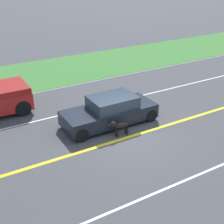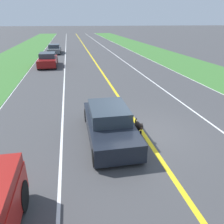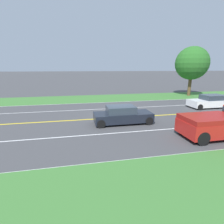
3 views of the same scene
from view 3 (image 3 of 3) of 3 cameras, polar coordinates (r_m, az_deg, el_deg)
name	(u,v)px [view 3 (image 3 of 3)]	position (r m, az deg, el deg)	size (l,w,h in m)	color
ground_plane	(118,118)	(15.01, 1.83, -1.88)	(400.00, 400.00, 0.00)	#424244
centre_divider_line	(118,118)	(15.01, 1.83, -1.87)	(0.18, 160.00, 0.01)	yellow
lane_edge_line_right	(152,158)	(8.84, 12.82, -14.29)	(0.14, 160.00, 0.01)	white
lane_edge_line_left	(104,102)	(21.69, -2.49, 3.18)	(0.14, 160.00, 0.01)	white
lane_dash_same_dir	(130,132)	(11.81, 5.82, -6.50)	(0.10, 160.00, 0.01)	white
lane_dash_oncoming	(110,109)	(18.32, -0.72, 1.11)	(0.10, 160.00, 0.01)	white
grass_verge_right	(191,204)	(6.70, 24.51, -25.60)	(6.00, 160.00, 0.03)	#3D7533
grass_verge_left	(101,98)	(24.60, -3.62, 4.52)	(6.00, 160.00, 0.03)	#3D7533
ego_car	(122,115)	(13.42, 3.41, -1.07)	(1.80, 4.43, 1.36)	black
dog	(121,113)	(14.63, 3.01, -0.31)	(0.31, 1.24, 0.81)	black
oncoming_car	(211,102)	(21.62, 29.62, 2.98)	(1.91, 4.67, 1.37)	white
roadside_tree_left_near	(192,63)	(29.10, 24.66, 14.24)	(4.79, 4.79, 7.20)	brown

